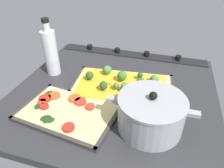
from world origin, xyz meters
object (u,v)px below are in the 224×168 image
(baking_tray_front, at_px, (122,88))
(baking_tray_back, at_px, (69,113))
(broccoli_pizza, at_px, (123,85))
(oil_bottle, at_px, (51,52))
(cooking_pot, at_px, (151,113))
(veggie_pizza_back, at_px, (67,110))

(baking_tray_front, bearing_deg, baking_tray_back, 53.98)
(broccoli_pizza, bearing_deg, baking_tray_front, 30.84)
(oil_bottle, bearing_deg, cooking_pot, 154.85)
(baking_tray_front, xyz_separation_m, oil_bottle, (0.32, -0.04, 0.10))
(broccoli_pizza, height_order, baking_tray_back, broccoli_pizza)
(baking_tray_front, height_order, broccoli_pizza, broccoli_pizza)
(cooking_pot, distance_m, oil_bottle, 0.50)
(oil_bottle, bearing_deg, veggie_pizza_back, 127.78)
(broccoli_pizza, distance_m, oil_bottle, 0.34)
(broccoli_pizza, relative_size, veggie_pizza_back, 1.25)
(veggie_pizza_back, bearing_deg, oil_bottle, -52.22)
(broccoli_pizza, height_order, veggie_pizza_back, broccoli_pizza)
(broccoli_pizza, relative_size, baking_tray_back, 1.15)
(baking_tray_back, height_order, cooking_pot, cooking_pot)
(broccoli_pizza, height_order, cooking_pot, cooking_pot)
(baking_tray_front, relative_size, broccoli_pizza, 1.07)
(baking_tray_back, xyz_separation_m, veggie_pizza_back, (0.01, -0.00, 0.01))
(baking_tray_back, distance_m, veggie_pizza_back, 0.01)
(baking_tray_back, bearing_deg, cooking_pot, -176.57)
(baking_tray_back, bearing_deg, veggie_pizza_back, -23.35)
(baking_tray_back, height_order, oil_bottle, oil_bottle)
(broccoli_pizza, xyz_separation_m, baking_tray_back, (0.14, 0.19, -0.02))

